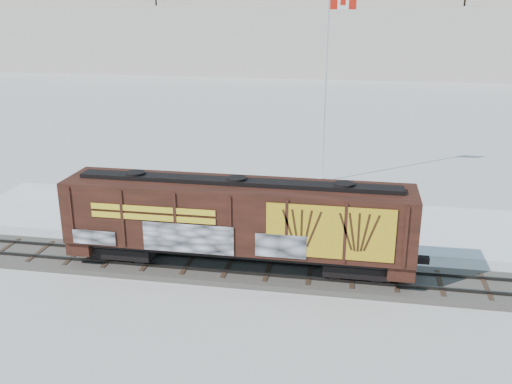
% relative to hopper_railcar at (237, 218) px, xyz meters
% --- Properties ---
extents(ground, '(500.00, 500.00, 0.00)m').
position_rel_hopper_railcar_xyz_m(ground, '(1.53, 0.01, -2.83)').
color(ground, white).
rests_on(ground, ground).
extents(rail_track, '(50.00, 3.40, 0.43)m').
position_rel_hopper_railcar_xyz_m(rail_track, '(1.53, 0.01, -2.69)').
color(rail_track, '#59544C').
rests_on(rail_track, ground).
extents(parking_strip, '(40.00, 8.00, 0.03)m').
position_rel_hopper_railcar_xyz_m(parking_strip, '(1.53, 7.51, -2.82)').
color(parking_strip, white).
rests_on(parking_strip, ground).
extents(hopper_railcar, '(16.49, 3.06, 4.31)m').
position_rel_hopper_railcar_xyz_m(hopper_railcar, '(0.00, 0.00, 0.00)').
color(hopper_railcar, black).
rests_on(hopper_railcar, rail_track).
extents(flagpole, '(2.30, 0.90, 13.31)m').
position_rel_hopper_railcar_xyz_m(flagpole, '(3.13, 15.75, 2.22)').
color(flagpole, silver).
rests_on(flagpole, ground).
extents(car_silver, '(4.59, 1.89, 1.56)m').
position_rel_hopper_railcar_xyz_m(car_silver, '(-1.58, 8.26, -2.02)').
color(car_silver, '#B2B4BA').
rests_on(car_silver, parking_strip).
extents(car_white, '(5.15, 2.93, 1.61)m').
position_rel_hopper_railcar_xyz_m(car_white, '(-2.40, 7.97, -2.00)').
color(car_white, silver).
rests_on(car_white, parking_strip).
extents(car_dark, '(5.82, 4.07, 1.56)m').
position_rel_hopper_railcar_xyz_m(car_dark, '(4.28, 8.09, -2.02)').
color(car_dark, black).
rests_on(car_dark, parking_strip).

